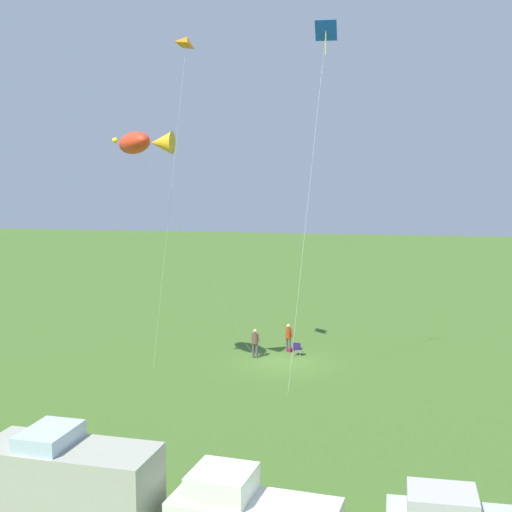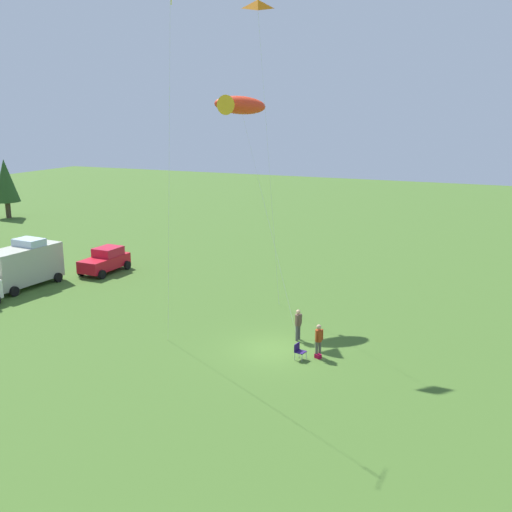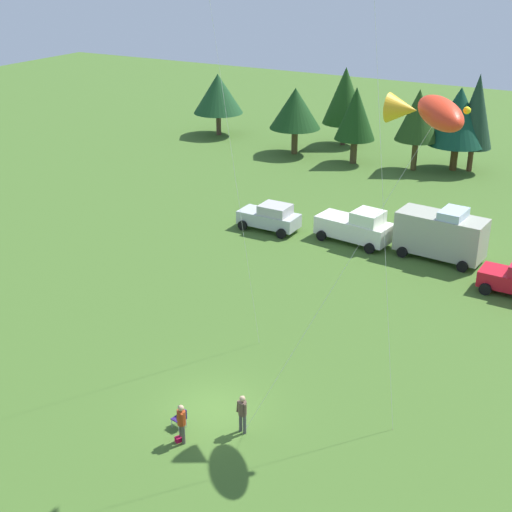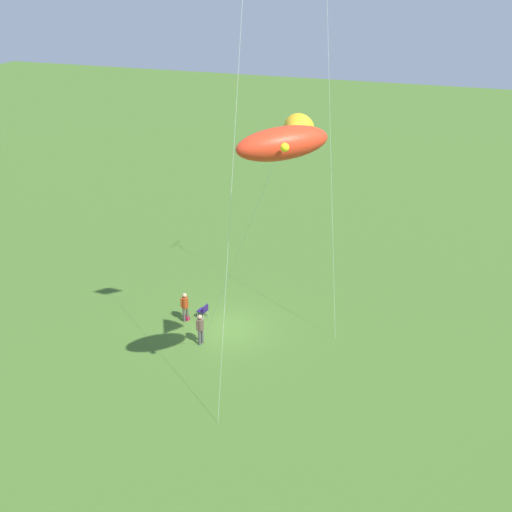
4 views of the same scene
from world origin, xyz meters
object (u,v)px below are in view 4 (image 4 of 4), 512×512
at_px(person_kite_flyer, 200,327).
at_px(kite_large_fish, 286,141).
at_px(person_spectator, 185,305).
at_px(folding_chair, 204,310).
at_px(backpack_on_grass, 186,318).

distance_m(person_kite_flyer, kite_large_fish, 13.67).
bearing_deg(person_spectator, folding_chair, -112.99).
xyz_separation_m(person_kite_flyer, person_spectator, (-1.77, -1.71, 0.00)).
xyz_separation_m(folding_chair, backpack_on_grass, (0.51, -0.84, -0.38)).
height_order(person_spectator, backpack_on_grass, person_spectator).
height_order(person_kite_flyer, person_spectator, same).
xyz_separation_m(person_kite_flyer, kite_large_fish, (4.80, 5.77, 11.43)).
relative_size(person_spectator, backpack_on_grass, 5.44).
distance_m(person_kite_flyer, person_spectator, 2.46).
relative_size(person_kite_flyer, kite_large_fish, 0.13).
relative_size(folding_chair, kite_large_fish, 0.06).
bearing_deg(folding_chair, person_kite_flyer, 121.94).
relative_size(folding_chair, backpack_on_grass, 2.56).
relative_size(person_kite_flyer, person_spectator, 1.00).
bearing_deg(kite_large_fish, person_spectator, -131.28).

